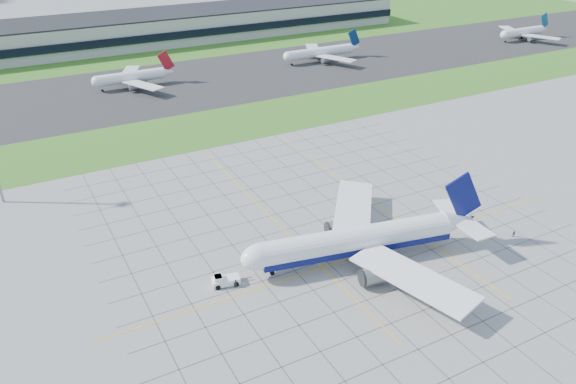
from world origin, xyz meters
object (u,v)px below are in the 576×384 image
Objects in this scene: pushback_tug at (224,280)px; crew_near at (236,283)px; distant_jet_1 at (132,77)px; crew_far at (514,234)px; distant_jet_3 at (524,32)px; airliner at (359,240)px; distant_jet_2 at (321,52)px.

crew_near is at bearing -37.60° from pushback_tug.
distant_jet_1 is at bearing 38.50° from crew_near.
distant_jet_1 reaches higher than crew_far.
distant_jet_1 is at bearing 175.64° from distant_jet_3.
crew_near is 68.57m from crew_far.
distant_jet_3 is at bearing 84.35° from crew_far.
distant_jet_3 is (238.04, 133.46, 3.52)m from crew_near.
crew_near is (-28.49, 3.58, -4.04)m from airliner.
airliner is 1.36× the size of distant_jet_1.
distant_jet_1 is at bearing 150.33° from crew_far.
distant_jet_1 is at bearing 179.04° from distant_jet_2.
crew_far is 171.46m from distant_jet_1.
distant_jet_1 and distant_jet_3 have the same top height.
distant_jet_1 is (19.53, 148.22, 3.41)m from pushback_tug.
crew_far is at bearing -73.25° from distant_jet_1.
pushback_tug is 0.21× the size of distant_jet_3.
distant_jet_2 is 1.00× the size of distant_jet_3.
airliner reaches higher than pushback_tug.
crew_far is 0.04× the size of distant_jet_2.
crew_far is at bearing -3.81° from airliner.
airliner is at bearing -86.00° from distant_jet_1.
crew_near is at bearing -176.02° from airliner.
pushback_tug reaches higher than crew_near.
crew_far is (67.14, -13.89, -0.15)m from crew_near.
pushback_tug is 149.54m from distant_jet_1.
pushback_tug is at bearing -97.51° from distant_jet_1.
crew_near is at bearing -150.72° from distant_jet_3.
distant_jet_1 is (17.75, 150.26, 3.52)m from crew_near.
airliner is 35.38× the size of crew_far.
airliner is at bearing -118.62° from distant_jet_2.
crew_near is at bearing -148.11° from crew_far.
airliner is 29.00m from crew_near.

